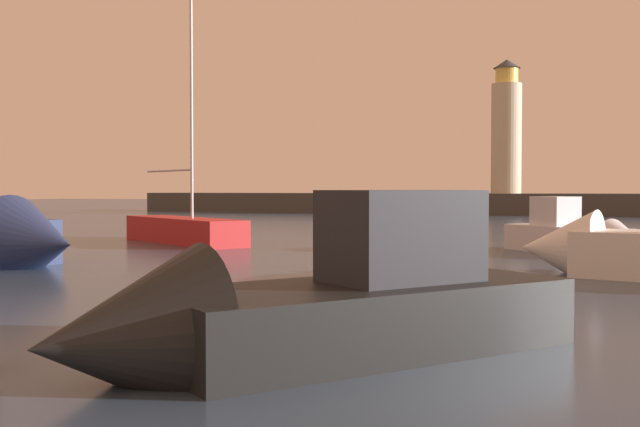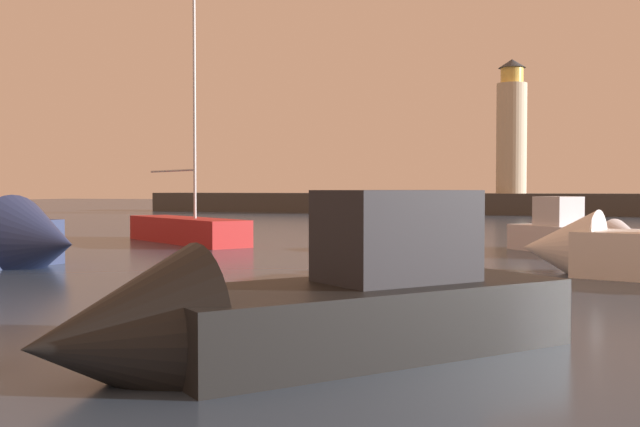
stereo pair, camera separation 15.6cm
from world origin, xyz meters
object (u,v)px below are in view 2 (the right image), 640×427
(motorboat_0, at_px, (285,312))
(sailboat_moored, at_px, (187,229))
(lighthouse, at_px, (512,130))
(motorboat_3, at_px, (583,236))

(motorboat_0, height_order, sailboat_moored, sailboat_moored)
(lighthouse, relative_size, sailboat_moored, 0.97)
(lighthouse, distance_m, motorboat_0, 61.36)
(motorboat_3, bearing_deg, lighthouse, 99.40)
(motorboat_3, bearing_deg, motorboat_0, -100.02)
(lighthouse, relative_size, motorboat_0, 1.64)
(sailboat_moored, bearing_deg, lighthouse, 77.89)
(motorboat_3, bearing_deg, sailboat_moored, 179.09)
(motorboat_3, distance_m, sailboat_moored, 15.88)
(sailboat_moored, bearing_deg, motorboat_3, -0.91)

